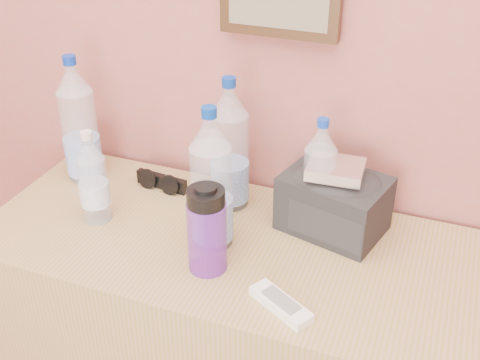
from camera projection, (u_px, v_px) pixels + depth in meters
name	position (u px, v px, depth m)	size (l,w,h in m)	color
dresser	(239.00, 360.00, 1.71)	(1.33, 0.55, 0.83)	#9E8558
pet_large_a	(79.00, 126.00, 1.69)	(0.10, 0.10, 0.37)	silver
pet_large_b	(230.00, 151.00, 1.57)	(0.10, 0.10, 0.37)	#C8E9FB
pet_large_c	(319.00, 180.00, 1.50)	(0.08, 0.08, 0.30)	silver
pet_large_d	(211.00, 186.00, 1.42)	(0.10, 0.10, 0.36)	silver
pet_small	(93.00, 182.00, 1.53)	(0.07, 0.07, 0.25)	silver
nalgene_bottle	(207.00, 229.00, 1.36)	(0.09, 0.09, 0.22)	purple
sunglasses	(162.00, 182.00, 1.71)	(0.16, 0.06, 0.04)	black
ac_remote	(281.00, 304.00, 1.29)	(0.15, 0.05, 0.02)	silver
toiletry_bag	(334.00, 200.00, 1.51)	(0.25, 0.18, 0.17)	black
foil_packet	(336.00, 169.00, 1.45)	(0.13, 0.11, 0.03)	white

